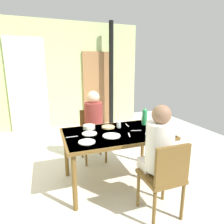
% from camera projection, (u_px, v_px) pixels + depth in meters
% --- Properties ---
extents(ground_plane, '(7.04, 7.04, 0.00)m').
position_uv_depth(ground_plane, '(82.00, 177.00, 2.82)').
color(ground_plane, silver).
extents(wall_back, '(4.27, 0.10, 2.73)m').
position_uv_depth(wall_back, '(60.00, 76.00, 4.99)').
color(wall_back, '#BBD188').
rests_on(wall_back, ground_plane).
extents(door_wooden, '(0.80, 0.05, 2.00)m').
position_uv_depth(door_wooden, '(97.00, 89.00, 5.32)').
color(door_wooden, '#996940').
rests_on(door_wooden, ground_plane).
extents(stove_pipe_column, '(0.12, 0.12, 2.73)m').
position_uv_depth(stove_pipe_column, '(111.00, 76.00, 5.09)').
color(stove_pipe_column, black).
rests_on(stove_pipe_column, ground_plane).
extents(curtain_panel, '(0.90, 0.03, 2.30)m').
position_uv_depth(curtain_panel, '(28.00, 86.00, 4.69)').
color(curtain_panel, white).
rests_on(curtain_panel, ground_plane).
extents(dining_table, '(1.40, 0.90, 0.73)m').
position_uv_depth(dining_table, '(116.00, 137.00, 2.59)').
color(dining_table, brown).
rests_on(dining_table, ground_plane).
extents(chair_near_diner, '(0.40, 0.40, 0.87)m').
position_uv_depth(chair_near_diner, '(165.00, 176.00, 1.96)').
color(chair_near_diner, brown).
rests_on(chair_near_diner, ground_plane).
extents(chair_far_diner, '(0.40, 0.40, 0.87)m').
position_uv_depth(chair_far_diner, '(92.00, 132.00, 3.32)').
color(chair_far_diner, brown).
rests_on(chair_far_diner, ground_plane).
extents(person_near_diner, '(0.30, 0.37, 0.77)m').
position_uv_depth(person_near_diner, '(159.00, 145.00, 2.03)').
color(person_near_diner, silver).
rests_on(person_near_diner, ground_plane).
extents(person_far_diner, '(0.30, 0.37, 0.77)m').
position_uv_depth(person_far_diner, '(94.00, 118.00, 3.13)').
color(person_far_diner, maroon).
rests_on(person_far_diner, ground_plane).
extents(water_bottle_green_near, '(0.08, 0.08, 0.26)m').
position_uv_depth(water_bottle_green_near, '(145.00, 117.00, 2.89)').
color(water_bottle_green_near, '#2B9A56').
rests_on(water_bottle_green_near, dining_table).
extents(serving_bowl_center, '(0.17, 0.17, 0.05)m').
position_uv_depth(serving_bowl_center, '(89.00, 127.00, 2.71)').
color(serving_bowl_center, silver).
rests_on(serving_bowl_center, dining_table).
extents(dinner_plate_near_left, '(0.20, 0.20, 0.01)m').
position_uv_depth(dinner_plate_near_left, '(87.00, 142.00, 2.23)').
color(dinner_plate_near_left, white).
rests_on(dinner_plate_near_left, dining_table).
extents(dinner_plate_near_right, '(0.21, 0.21, 0.01)m').
position_uv_depth(dinner_plate_near_right, '(153.00, 134.00, 2.48)').
color(dinner_plate_near_right, white).
rests_on(dinner_plate_near_right, dining_table).
extents(dinner_plate_far_center, '(0.23, 0.23, 0.01)m').
position_uv_depth(dinner_plate_far_center, '(112.00, 136.00, 2.43)').
color(dinner_plate_far_center, white).
rests_on(dinner_plate_far_center, dining_table).
extents(dinner_plate_far_side, '(0.20, 0.20, 0.01)m').
position_uv_depth(dinner_plate_far_side, '(89.00, 134.00, 2.51)').
color(dinner_plate_far_side, white).
rests_on(dinner_plate_far_side, dining_table).
extents(drinking_glass_by_near_diner, '(0.06, 0.06, 0.09)m').
position_uv_depth(drinking_glass_by_near_diner, '(119.00, 125.00, 2.77)').
color(drinking_glass_by_near_diner, silver).
rests_on(drinking_glass_by_near_diner, dining_table).
extents(drinking_glass_by_far_diner, '(0.06, 0.06, 0.09)m').
position_uv_depth(drinking_glass_by_far_diner, '(143.00, 119.00, 3.05)').
color(drinking_glass_by_far_diner, silver).
rests_on(drinking_glass_by_far_diner, dining_table).
extents(bread_plate_sliced, '(0.19, 0.19, 0.02)m').
position_uv_depth(bread_plate_sliced, '(108.00, 127.00, 2.77)').
color(bread_plate_sliced, '#DBB77A').
rests_on(bread_plate_sliced, dining_table).
extents(cutlery_knife_near, '(0.06, 0.15, 0.00)m').
position_uv_depth(cutlery_knife_near, '(129.00, 135.00, 2.47)').
color(cutlery_knife_near, silver).
rests_on(cutlery_knife_near, dining_table).
extents(cutlery_fork_near, '(0.03, 0.15, 0.00)m').
position_uv_depth(cutlery_fork_near, '(127.00, 125.00, 2.89)').
color(cutlery_fork_near, silver).
rests_on(cutlery_fork_near, dining_table).
extents(cutlery_knife_far, '(0.15, 0.02, 0.00)m').
position_uv_depth(cutlery_knife_far, '(72.00, 137.00, 2.40)').
color(cutlery_knife_far, silver).
rests_on(cutlery_knife_far, dining_table).
extents(cutlery_fork_far, '(0.15, 0.05, 0.00)m').
position_uv_depth(cutlery_fork_far, '(136.00, 131.00, 2.64)').
color(cutlery_fork_far, silver).
rests_on(cutlery_fork_far, dining_table).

